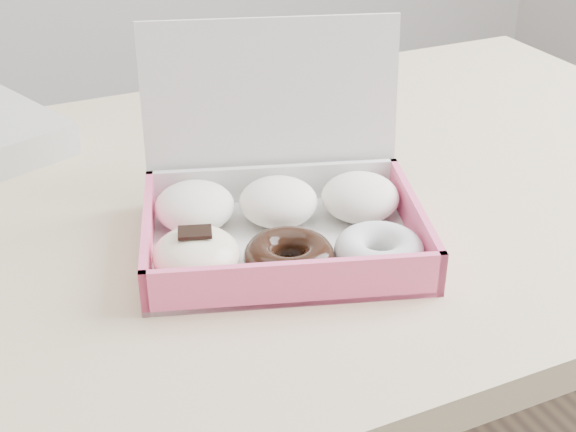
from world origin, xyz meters
name	(u,v)px	position (x,y,z in m)	size (l,w,h in m)	color
table	(318,235)	(0.00, 0.00, 0.67)	(1.20, 0.80, 0.75)	#CDBA87
donut_box	(279,214)	(-0.10, -0.11, 0.78)	(0.35, 0.32, 0.21)	silver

